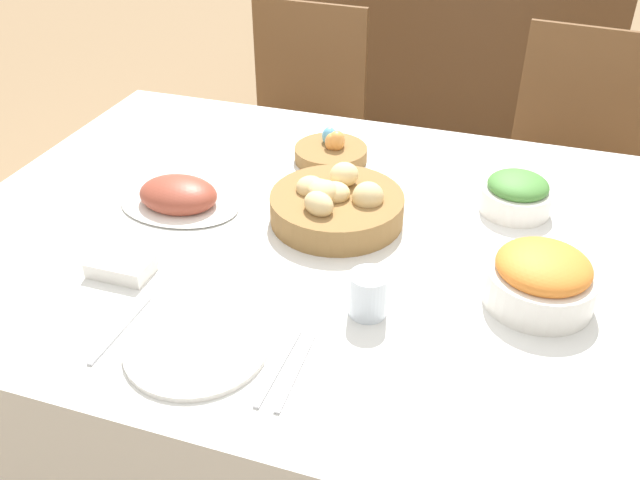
# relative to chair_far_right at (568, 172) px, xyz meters

# --- Properties ---
(ground_plane) EXTENTS (12.00, 12.00, 0.00)m
(ground_plane) POSITION_rel_chair_far_right_xyz_m (-0.50, -0.94, -0.51)
(ground_plane) COLOR #937551
(dining_table) EXTENTS (1.65, 1.17, 0.76)m
(dining_table) POSITION_rel_chair_far_right_xyz_m (-0.50, -0.94, -0.13)
(dining_table) COLOR silver
(dining_table) RESTS_ON ground
(chair_far_right) EXTENTS (0.47, 0.47, 0.94)m
(chair_far_right) POSITION_rel_chair_far_right_xyz_m (0.00, 0.00, 0.00)
(chair_far_right) COLOR brown
(chair_far_right) RESTS_ON ground
(chair_far_left) EXTENTS (0.44, 0.44, 0.94)m
(chair_far_left) POSITION_rel_chair_far_right_xyz_m (-0.93, 0.00, 0.00)
(chair_far_left) COLOR brown
(chair_far_left) RESTS_ON ground
(sideboard) EXTENTS (1.56, 0.44, 0.98)m
(sideboard) POSITION_rel_chair_far_right_xyz_m (-0.62, 1.01, -0.02)
(sideboard) COLOR brown
(sideboard) RESTS_ON ground
(bread_basket) EXTENTS (0.29, 0.29, 0.11)m
(bread_basket) POSITION_rel_chair_far_right_xyz_m (-0.51, -0.89, 0.29)
(bread_basket) COLOR olive
(bread_basket) RESTS_ON dining_table
(egg_basket) EXTENTS (0.18, 0.18, 0.08)m
(egg_basket) POSITION_rel_chair_far_right_xyz_m (-0.61, -0.62, 0.27)
(egg_basket) COLOR olive
(egg_basket) RESTS_ON dining_table
(ham_platter) EXTENTS (0.28, 0.19, 0.07)m
(ham_platter) POSITION_rel_chair_far_right_xyz_m (-0.86, -0.95, 0.27)
(ham_platter) COLOR silver
(ham_platter) RESTS_ON dining_table
(carrot_bowl) EXTENTS (0.20, 0.20, 0.11)m
(carrot_bowl) POSITION_rel_chair_far_right_xyz_m (-0.08, -1.04, 0.30)
(carrot_bowl) COLOR silver
(carrot_bowl) RESTS_ON dining_table
(green_salad_bowl) EXTENTS (0.16, 0.16, 0.09)m
(green_salad_bowl) POSITION_rel_chair_far_right_xyz_m (-0.15, -0.72, 0.29)
(green_salad_bowl) COLOR silver
(green_salad_bowl) RESTS_ON dining_table
(dinner_plate) EXTENTS (0.24, 0.24, 0.01)m
(dinner_plate) POSITION_rel_chair_far_right_xyz_m (-0.61, -1.35, 0.25)
(dinner_plate) COLOR silver
(dinner_plate) RESTS_ON dining_table
(fork) EXTENTS (0.01, 0.18, 0.00)m
(fork) POSITION_rel_chair_far_right_xyz_m (-0.76, -1.35, 0.25)
(fork) COLOR #B7B7BC
(fork) RESTS_ON dining_table
(knife) EXTENTS (0.01, 0.18, 0.00)m
(knife) POSITION_rel_chair_far_right_xyz_m (-0.47, -1.35, 0.25)
(knife) COLOR #B7B7BC
(knife) RESTS_ON dining_table
(spoon) EXTENTS (0.01, 0.18, 0.00)m
(spoon) POSITION_rel_chair_far_right_xyz_m (-0.44, -1.35, 0.25)
(spoon) COLOR #B7B7BC
(spoon) RESTS_ON dining_table
(drinking_cup) EXTENTS (0.07, 0.07, 0.08)m
(drinking_cup) POSITION_rel_chair_far_right_xyz_m (-0.37, -1.17, 0.29)
(drinking_cup) COLOR silver
(drinking_cup) RESTS_ON dining_table
(butter_dish) EXTENTS (0.12, 0.07, 0.03)m
(butter_dish) POSITION_rel_chair_far_right_xyz_m (-0.85, -1.20, 0.26)
(butter_dish) COLOR silver
(butter_dish) RESTS_ON dining_table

